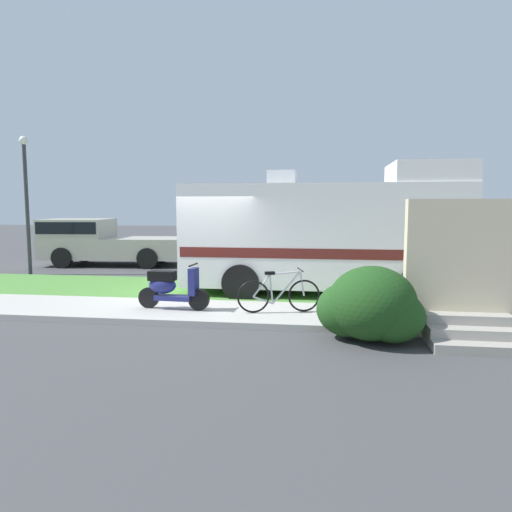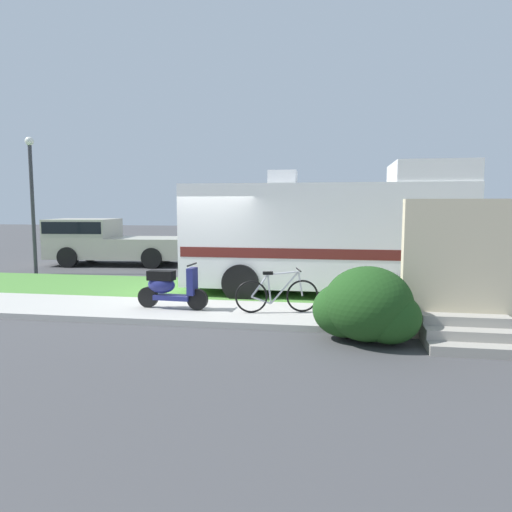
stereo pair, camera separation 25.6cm
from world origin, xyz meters
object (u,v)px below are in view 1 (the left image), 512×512
at_px(motorhome_rv, 327,234).
at_px(scooter, 171,287).
at_px(street_lamp_post, 26,192).
at_px(bicycle, 279,294).
at_px(pickup_truck_near, 101,240).
at_px(bottle_green, 398,307).

height_order(motorhome_rv, scooter, motorhome_rv).
xyz_separation_m(motorhome_rv, scooter, (-3.24, -2.67, -0.99)).
xyz_separation_m(motorhome_rv, street_lamp_post, (-9.66, 2.17, 1.14)).
distance_m(scooter, street_lamp_post, 8.31).
bearing_deg(street_lamp_post, motorhome_rv, -12.64).
relative_size(bicycle, street_lamp_post, 0.37).
height_order(scooter, pickup_truck_near, pickup_truck_near).
bearing_deg(scooter, motorhome_rv, 39.47).
relative_size(motorhome_rv, bicycle, 4.15).
height_order(motorhome_rv, street_lamp_post, street_lamp_post).
bearing_deg(street_lamp_post, bottle_green, -22.26).
xyz_separation_m(motorhome_rv, bicycle, (-0.96, -2.67, -1.08)).
relative_size(motorhome_rv, pickup_truck_near, 1.27).
height_order(pickup_truck_near, street_lamp_post, street_lamp_post).
height_order(scooter, bottle_green, scooter).
bearing_deg(scooter, bottle_green, 3.60).
xyz_separation_m(motorhome_rv, pickup_truck_near, (-8.50, 4.91, -0.62)).
bearing_deg(bicycle, bottle_green, 6.96).
distance_m(motorhome_rv, street_lamp_post, 9.96).
distance_m(bicycle, pickup_truck_near, 10.69).
height_order(motorhome_rv, bottle_green, motorhome_rv).
xyz_separation_m(bicycle, bottle_green, (2.40, 0.29, -0.26)).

